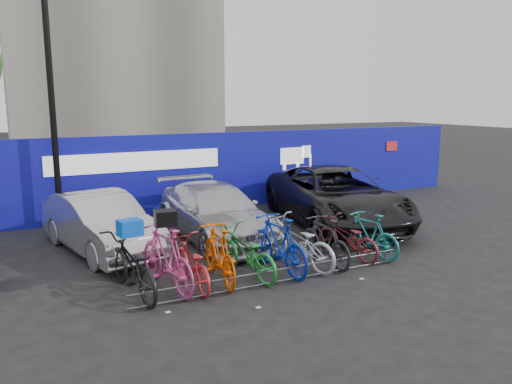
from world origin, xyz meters
TOP-DOWN VIEW (x-y plane):
  - ground at (0.00, 0.00)m, footprint 100.00×100.00m
  - hoarding at (0.01, 6.00)m, footprint 22.00×0.18m
  - lamppost at (-3.20, 5.40)m, footprint 0.25×0.50m
  - bike_rack at (-0.00, -0.60)m, footprint 5.60×0.03m
  - car_1 at (-2.57, 2.97)m, footprint 2.28×4.25m
  - car_2 at (0.17, 2.83)m, footprint 1.96×4.63m
  - car_3 at (3.69, 2.70)m, footprint 3.65×6.03m
  - bike_0 at (-2.54, 0.09)m, footprint 0.99×2.16m
  - bike_1 at (-1.91, 0.08)m, footprint 0.89×2.07m
  - bike_2 at (-1.47, -0.02)m, footprint 0.62×1.76m
  - bike_3 at (-0.92, -0.01)m, footprint 0.68×1.87m
  - bike_4 at (-0.36, 0.01)m, footprint 0.97×1.97m
  - bike_5 at (0.35, -0.04)m, footprint 0.69×1.98m
  - bike_6 at (0.84, 0.05)m, footprint 1.18×2.11m
  - bike_7 at (1.45, -0.07)m, footprint 0.51×1.71m
  - bike_8 at (2.12, 0.09)m, footprint 0.92×1.80m
  - bike_9 at (2.61, -0.04)m, footprint 0.78×1.71m
  - cargo_crate at (-2.54, 0.09)m, footprint 0.44×0.36m
  - cargo_topcase at (-1.91, 0.08)m, footprint 0.41×0.37m

SIDE VIEW (x-z plane):
  - ground at x=0.00m, z-range 0.00..0.00m
  - bike_rack at x=0.00m, z-range 0.01..0.31m
  - bike_8 at x=2.12m, z-range 0.00..0.90m
  - bike_2 at x=-1.47m, z-range 0.00..0.92m
  - bike_4 at x=-0.36m, z-range 0.00..0.99m
  - bike_9 at x=2.61m, z-range 0.00..0.99m
  - bike_7 at x=1.45m, z-range 0.00..1.02m
  - bike_6 at x=0.84m, z-range 0.00..1.05m
  - bike_0 at x=-2.54m, z-range 0.00..1.09m
  - bike_3 at x=-0.92m, z-range 0.00..1.10m
  - bike_5 at x=0.35m, z-range 0.00..1.17m
  - bike_1 at x=-1.91m, z-range 0.00..1.20m
  - car_1 at x=-2.57m, z-range 0.00..1.33m
  - car_2 at x=0.17m, z-range 0.00..1.33m
  - car_3 at x=3.69m, z-range 0.00..1.56m
  - hoarding at x=0.01m, z-range 0.00..2.40m
  - cargo_crate at x=-2.54m, z-range 1.09..1.38m
  - cargo_topcase at x=-1.91m, z-range 1.20..1.48m
  - lamppost at x=-3.20m, z-range 0.22..6.33m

